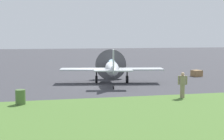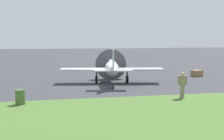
{
  "view_description": "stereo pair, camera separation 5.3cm",
  "coord_description": "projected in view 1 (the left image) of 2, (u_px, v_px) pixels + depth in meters",
  "views": [
    {
      "loc": [
        -4.55,
        -26.86,
        4.11
      ],
      "look_at": [
        1.38,
        -0.11,
        1.2
      ],
      "focal_mm": 50.94,
      "sensor_mm": 36.0,
      "label": 1
    },
    {
      "loc": [
        -4.49,
        -26.88,
        4.11
      ],
      "look_at": [
        1.38,
        -0.11,
        1.2
      ],
      "focal_mm": 50.94,
      "sensor_mm": 36.0,
      "label": 2
    }
  ],
  "objects": [
    {
      "name": "ground_plane",
      "position": [
        96.0,
        84.0,
        27.49
      ],
      "size": [
        160.0,
        160.0,
        0.0
      ],
      "primitive_type": "plane",
      "color": "#38383D"
    },
    {
      "name": "grass_verge",
      "position": [
        135.0,
        118.0,
        16.11
      ],
      "size": [
        120.0,
        11.0,
        0.01
      ],
      "primitive_type": "cube",
      "color": "#476B2D",
      "rests_on": "ground"
    },
    {
      "name": "airplane_lead",
      "position": [
        112.0,
        68.0,
        27.69
      ],
      "size": [
        9.14,
        7.29,
        3.24
      ],
      "rotation": [
        0.0,
        0.0,
        -0.18
      ],
      "color": "#B2B7BC",
      "rests_on": "ground"
    },
    {
      "name": "ground_crew_chief",
      "position": [
        183.0,
        84.0,
        21.19
      ],
      "size": [
        0.61,
        0.38,
        1.73
      ],
      "rotation": [
        0.0,
        0.0,
        2.86
      ],
      "color": "#847A5B",
      "rests_on": "ground"
    },
    {
      "name": "fuel_drum",
      "position": [
        20.0,
        97.0,
        19.2
      ],
      "size": [
        0.6,
        0.6,
        0.9
      ],
      "primitive_type": "cylinder",
      "color": "#476633",
      "rests_on": "ground"
    },
    {
      "name": "supply_crate",
      "position": [
        197.0,
        73.0,
        32.66
      ],
      "size": [
        1.1,
        1.1,
        0.64
      ],
      "primitive_type": "cube",
      "rotation": [
        0.0,
        0.0,
        0.26
      ],
      "color": "olive",
      "rests_on": "ground"
    }
  ]
}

